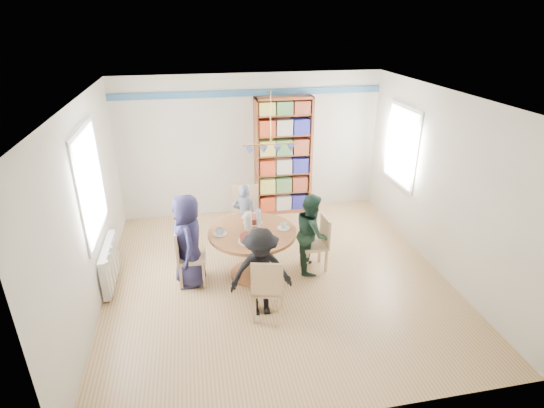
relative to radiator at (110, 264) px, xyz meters
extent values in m
plane|color=tan|center=(2.42, -0.30, -0.35)|extent=(5.00, 5.00, 0.00)
plane|color=white|center=(2.42, -0.30, 2.35)|extent=(5.00, 5.00, 0.00)
plane|color=silver|center=(2.42, 2.20, 1.00)|extent=(5.00, 0.00, 5.00)
plane|color=silver|center=(2.42, -2.80, 1.00)|extent=(5.00, 0.00, 5.00)
plane|color=silver|center=(-0.08, -0.30, 1.00)|extent=(0.00, 5.00, 5.00)
plane|color=silver|center=(4.92, -0.30, 1.00)|extent=(0.00, 5.00, 5.00)
cube|color=#325F89|center=(2.42, 2.18, 2.00)|extent=(5.00, 0.02, 0.12)
cube|color=white|center=(-0.07, 0.00, 1.25)|extent=(0.03, 1.32, 1.52)
cube|color=white|center=(-0.05, 0.00, 1.25)|extent=(0.01, 1.20, 1.40)
cube|color=white|center=(4.90, 1.00, 1.20)|extent=(0.03, 1.12, 1.42)
cube|color=white|center=(4.88, 1.00, 1.20)|extent=(0.01, 1.00, 1.30)
cylinder|color=gold|center=(2.42, 0.20, 1.98)|extent=(0.01, 0.01, 0.75)
cylinder|color=gold|center=(2.42, 0.20, 1.60)|extent=(0.80, 0.02, 0.02)
cone|color=#4455C1|center=(2.12, 0.20, 1.52)|extent=(0.11, 0.11, 0.10)
cone|color=#4455C1|center=(2.32, 0.20, 1.52)|extent=(0.11, 0.11, 0.10)
cone|color=#4455C1|center=(2.52, 0.20, 1.52)|extent=(0.11, 0.11, 0.10)
cone|color=#4455C1|center=(2.72, 0.20, 1.52)|extent=(0.11, 0.11, 0.10)
cube|color=silver|center=(0.00, 0.00, 0.00)|extent=(0.10, 1.00, 0.60)
cube|color=silver|center=(0.06, -0.40, 0.00)|extent=(0.02, 0.06, 0.56)
cube|color=silver|center=(0.06, -0.20, 0.00)|extent=(0.02, 0.06, 0.56)
cube|color=silver|center=(0.06, 0.00, 0.00)|extent=(0.02, 0.06, 0.56)
cube|color=silver|center=(0.06, 0.20, 0.00)|extent=(0.02, 0.06, 0.56)
cube|color=silver|center=(0.06, 0.40, 0.00)|extent=(0.02, 0.06, 0.56)
cylinder|color=brown|center=(2.07, -0.15, 0.37)|extent=(1.30, 1.30, 0.05)
cylinder|color=brown|center=(2.07, -0.15, 0.00)|extent=(0.16, 0.16, 0.70)
cylinder|color=brown|center=(2.07, -0.15, -0.33)|extent=(0.70, 0.70, 0.04)
cube|color=tan|center=(1.17, -0.18, 0.08)|extent=(0.42, 0.42, 0.05)
cube|color=tan|center=(0.99, -0.17, 0.32)|extent=(0.06, 0.40, 0.48)
cube|color=tan|center=(1.32, -0.35, -0.14)|extent=(0.04, 0.04, 0.41)
cube|color=tan|center=(1.34, -0.03, -0.14)|extent=(0.04, 0.04, 0.41)
cube|color=tan|center=(1.00, -0.34, -0.14)|extent=(0.04, 0.04, 0.41)
cube|color=tan|center=(1.02, -0.01, -0.14)|extent=(0.04, 0.04, 0.41)
cube|color=tan|center=(3.03, -0.14, 0.06)|extent=(0.40, 0.40, 0.05)
cube|color=tan|center=(3.20, -0.13, 0.29)|extent=(0.06, 0.38, 0.45)
cube|color=tan|center=(2.87, 0.01, -0.15)|extent=(0.04, 0.04, 0.39)
cube|color=tan|center=(2.88, -0.30, -0.15)|extent=(0.04, 0.04, 0.39)
cube|color=tan|center=(3.17, 0.02, -0.15)|extent=(0.04, 0.04, 0.39)
cube|color=tan|center=(3.19, -0.29, -0.15)|extent=(0.04, 0.04, 0.39)
cube|color=tan|center=(2.09, 0.85, 0.13)|extent=(0.52, 0.52, 0.05)
cube|color=tan|center=(2.13, 1.05, 0.40)|extent=(0.45, 0.12, 0.53)
cube|color=tan|center=(1.88, 0.70, -0.12)|extent=(0.05, 0.05, 0.46)
cube|color=tan|center=(2.24, 0.64, -0.12)|extent=(0.05, 0.05, 0.46)
cube|color=tan|center=(1.95, 1.06, -0.12)|extent=(0.05, 0.05, 0.46)
cube|color=tan|center=(2.30, 1.00, -0.12)|extent=(0.05, 0.05, 0.46)
cube|color=tan|center=(2.12, -1.13, 0.08)|extent=(0.49, 0.49, 0.05)
cube|color=tan|center=(2.08, -1.30, 0.32)|extent=(0.40, 0.13, 0.48)
cube|color=tan|center=(2.32, -1.01, -0.14)|extent=(0.05, 0.05, 0.41)
cube|color=tan|center=(2.01, -0.93, -0.14)|extent=(0.05, 0.05, 0.41)
cube|color=tan|center=(2.24, -1.32, -0.14)|extent=(0.05, 0.05, 0.41)
cube|color=tan|center=(1.93, -1.24, -0.14)|extent=(0.05, 0.05, 0.41)
imported|color=#1B1A3B|center=(1.14, -0.17, 0.35)|extent=(0.50, 0.72, 1.40)
imported|color=#1A3427|center=(2.98, -0.14, 0.28)|extent=(0.57, 0.68, 1.25)
imported|color=gray|center=(2.08, 0.78, 0.21)|extent=(0.47, 0.38, 1.13)
imported|color=black|center=(2.05, -1.06, 0.27)|extent=(0.82, 0.48, 1.25)
cube|color=brown|center=(2.49, 2.04, 0.80)|extent=(0.04, 0.33, 2.29)
cube|color=brown|center=(3.54, 2.04, 0.80)|extent=(0.04, 0.33, 2.29)
cube|color=brown|center=(3.01, 2.04, 1.92)|extent=(1.09, 0.33, 0.04)
cube|color=brown|center=(3.01, 2.04, -0.32)|extent=(1.09, 0.33, 0.07)
cube|color=brown|center=(3.01, 2.19, 0.80)|extent=(1.09, 0.02, 2.29)
cube|color=brown|center=(3.01, 2.04, 0.09)|extent=(1.03, 0.31, 0.03)
cube|color=brown|center=(3.01, 2.04, 0.47)|extent=(1.03, 0.31, 0.03)
cube|color=brown|center=(3.01, 2.04, 0.85)|extent=(1.03, 0.31, 0.03)
cube|color=brown|center=(3.01, 2.04, 1.23)|extent=(1.03, 0.31, 0.03)
cube|color=brown|center=(3.01, 2.04, 1.61)|extent=(1.03, 0.31, 0.03)
cube|color=#B13B1B|center=(2.68, 2.02, -0.14)|extent=(0.30, 0.24, 0.28)
cube|color=beige|center=(3.01, 2.02, -0.14)|extent=(0.30, 0.24, 0.28)
cube|color=navy|center=(3.34, 2.02, -0.14)|extent=(0.30, 0.24, 0.28)
cube|color=#D6D055|center=(2.68, 2.02, 0.24)|extent=(0.30, 0.24, 0.28)
cube|color=#4A7943|center=(3.01, 2.02, 0.24)|extent=(0.30, 0.24, 0.28)
cube|color=brown|center=(3.34, 2.02, 0.24)|extent=(0.30, 0.24, 0.28)
cube|color=#B13B1B|center=(2.68, 2.02, 0.62)|extent=(0.30, 0.24, 0.28)
cube|color=beige|center=(3.01, 2.02, 0.62)|extent=(0.30, 0.24, 0.28)
cube|color=navy|center=(3.34, 2.02, 0.62)|extent=(0.30, 0.24, 0.28)
cube|color=#D6D055|center=(2.68, 2.02, 1.00)|extent=(0.30, 0.24, 0.28)
cube|color=#4A7943|center=(3.01, 2.02, 1.00)|extent=(0.30, 0.24, 0.28)
cube|color=brown|center=(3.34, 2.02, 1.00)|extent=(0.30, 0.24, 0.28)
cube|color=#B13B1B|center=(2.68, 2.02, 1.39)|extent=(0.30, 0.24, 0.28)
cube|color=beige|center=(3.01, 2.02, 1.39)|extent=(0.30, 0.24, 0.28)
cube|color=navy|center=(3.34, 2.02, 1.39)|extent=(0.30, 0.24, 0.28)
cube|color=#D6D055|center=(2.68, 2.02, 1.75)|extent=(0.30, 0.24, 0.24)
cube|color=#4A7943|center=(3.01, 2.02, 1.75)|extent=(0.30, 0.24, 0.24)
cube|color=brown|center=(3.34, 2.02, 1.75)|extent=(0.30, 0.24, 0.24)
cylinder|color=white|center=(2.03, -0.07, 0.52)|extent=(0.12, 0.12, 0.24)
sphere|color=white|center=(2.03, -0.07, 0.64)|extent=(0.09, 0.09, 0.09)
cylinder|color=silver|center=(2.19, -0.03, 0.54)|extent=(0.07, 0.07, 0.27)
cylinder|color=#4455C1|center=(2.19, -0.03, 0.68)|extent=(0.03, 0.03, 0.03)
cylinder|color=white|center=(2.12, 0.13, 0.41)|extent=(0.29, 0.29, 0.01)
cylinder|color=maroon|center=(2.12, 0.13, 0.46)|extent=(0.24, 0.24, 0.09)
cylinder|color=white|center=(1.98, -0.44, 0.41)|extent=(0.29, 0.29, 0.01)
cylinder|color=maroon|center=(1.98, -0.44, 0.46)|extent=(0.24, 0.24, 0.09)
cylinder|color=white|center=(1.60, -0.14, 0.40)|extent=(0.20, 0.20, 0.01)
imported|color=white|center=(1.60, -0.14, 0.45)|extent=(0.12, 0.12, 0.10)
cylinder|color=white|center=(2.55, -0.14, 0.40)|extent=(0.20, 0.20, 0.01)
imported|color=white|center=(2.55, -0.14, 0.45)|extent=(0.10, 0.10, 0.09)
cylinder|color=white|center=(2.07, 0.33, 0.40)|extent=(0.20, 0.20, 0.01)
imported|color=white|center=(2.07, 0.33, 0.45)|extent=(0.12, 0.12, 0.10)
cylinder|color=white|center=(2.07, -0.62, 0.40)|extent=(0.20, 0.20, 0.01)
imported|color=white|center=(2.07, -0.62, 0.45)|extent=(0.10, 0.10, 0.09)
camera|label=1|loc=(1.31, -5.60, 3.31)|focal=28.00mm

